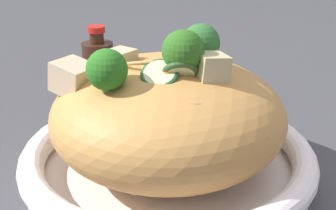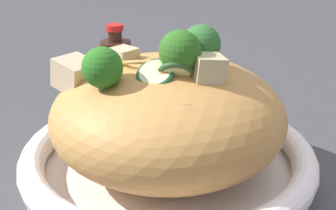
{
  "view_description": "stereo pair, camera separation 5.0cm",
  "coord_description": "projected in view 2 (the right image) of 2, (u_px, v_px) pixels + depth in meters",
  "views": [
    {
      "loc": [
        -0.41,
        0.22,
        0.29
      ],
      "look_at": [
        0.0,
        0.0,
        0.1
      ],
      "focal_mm": 49.6,
      "sensor_mm": 36.0,
      "label": 1
    },
    {
      "loc": [
        -0.43,
        0.18,
        0.29
      ],
      "look_at": [
        0.0,
        0.0,
        0.1
      ],
      "focal_mm": 49.6,
      "sensor_mm": 36.0,
      "label": 2
    }
  ],
  "objects": [
    {
      "name": "ground_plane",
      "position": [
        168.0,
        180.0,
        0.54
      ],
      "size": [
        3.0,
        3.0,
        0.0
      ],
      "primitive_type": "plane",
      "color": "#3D3D41"
    },
    {
      "name": "serving_bowl",
      "position": [
        168.0,
        161.0,
        0.53
      ],
      "size": [
        0.33,
        0.33,
        0.05
      ],
      "color": "white",
      "rests_on": "ground_plane"
    },
    {
      "name": "noodle_heap",
      "position": [
        168.0,
        115.0,
        0.51
      ],
      "size": [
        0.26,
        0.26,
        0.13
      ],
      "color": "#C38946",
      "rests_on": "serving_bowl"
    },
    {
      "name": "broccoli_florets",
      "position": [
        164.0,
        55.0,
        0.46
      ],
      "size": [
        0.07,
        0.16,
        0.06
      ],
      "color": "#99BA77",
      "rests_on": "serving_bowl"
    },
    {
      "name": "carrot_coins",
      "position": [
        191.0,
        56.0,
        0.52
      ],
      "size": [
        0.12,
        0.11,
        0.03
      ],
      "color": "orange",
      "rests_on": "serving_bowl"
    },
    {
      "name": "zucchini_slices",
      "position": [
        165.0,
        73.0,
        0.45
      ],
      "size": [
        0.05,
        0.07,
        0.03
      ],
      "color": "beige",
      "rests_on": "serving_bowl"
    },
    {
      "name": "chicken_chunks",
      "position": [
        124.0,
        70.0,
        0.48
      ],
      "size": [
        0.13,
        0.16,
        0.05
      ],
      "color": "#D0B590",
      "rests_on": "serving_bowl"
    },
    {
      "name": "soy_sauce_bottle",
      "position": [
        116.0,
        68.0,
        0.76
      ],
      "size": [
        0.05,
        0.05,
        0.12
      ],
      "color": "#381E14",
      "rests_on": "ground_plane"
    }
  ]
}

